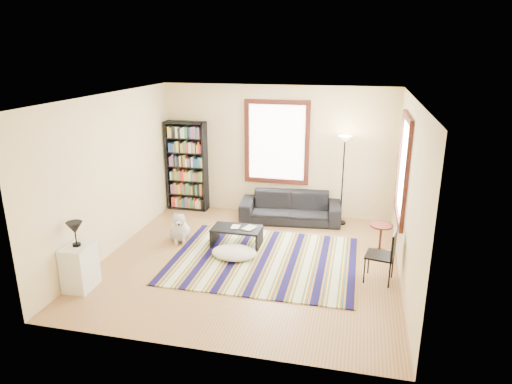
% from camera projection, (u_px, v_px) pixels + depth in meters
% --- Properties ---
extents(floor, '(5.00, 5.00, 0.10)m').
position_uv_depth(floor, '(250.00, 263.00, 7.92)').
color(floor, '#AB794E').
rests_on(floor, ground).
extents(ceiling, '(5.00, 5.00, 0.10)m').
position_uv_depth(ceiling, '(249.00, 94.00, 7.04)').
color(ceiling, white).
rests_on(ceiling, floor).
extents(wall_back, '(5.00, 0.10, 2.80)m').
position_uv_depth(wall_back, '(277.00, 151.00, 9.85)').
color(wall_back, beige).
rests_on(wall_back, floor).
extents(wall_front, '(5.00, 0.10, 2.80)m').
position_uv_depth(wall_front, '(195.00, 247.00, 5.11)').
color(wall_front, beige).
rests_on(wall_front, floor).
extents(wall_left, '(0.10, 5.00, 2.80)m').
position_uv_depth(wall_left, '(109.00, 174.00, 8.02)').
color(wall_left, beige).
rests_on(wall_left, floor).
extents(wall_right, '(0.10, 5.00, 2.80)m').
position_uv_depth(wall_right, '(412.00, 194.00, 6.94)').
color(wall_right, beige).
rests_on(wall_right, floor).
extents(window_back, '(1.20, 0.06, 1.60)m').
position_uv_depth(window_back, '(277.00, 142.00, 9.71)').
color(window_back, white).
rests_on(window_back, wall_back).
extents(window_right, '(0.06, 1.20, 1.60)m').
position_uv_depth(window_right, '(404.00, 168.00, 7.63)').
color(window_right, white).
rests_on(window_right, wall_right).
extents(rug, '(3.20, 2.56, 0.02)m').
position_uv_depth(rug, '(264.00, 260.00, 7.93)').
color(rug, '#0F0B39').
rests_on(rug, floor).
extents(sofa, '(1.01, 2.16, 0.61)m').
position_uv_depth(sofa, '(290.00, 207.00, 9.63)').
color(sofa, black).
rests_on(sofa, floor).
extents(bookshelf, '(0.90, 0.30, 2.00)m').
position_uv_depth(bookshelf, '(187.00, 166.00, 10.18)').
color(bookshelf, black).
rests_on(bookshelf, floor).
extents(coffee_table, '(1.03, 0.83, 0.36)m').
position_uv_depth(coffee_table, '(237.00, 237.00, 8.46)').
color(coffee_table, black).
rests_on(coffee_table, floor).
extents(book_a, '(0.21, 0.16, 0.02)m').
position_uv_depth(book_a, '(231.00, 227.00, 8.42)').
color(book_a, beige).
rests_on(book_a, coffee_table).
extents(book_b, '(0.27, 0.31, 0.02)m').
position_uv_depth(book_b, '(245.00, 227.00, 8.42)').
color(book_b, beige).
rests_on(book_b, coffee_table).
extents(floor_cushion, '(0.97, 0.87, 0.20)m').
position_uv_depth(floor_cushion, '(234.00, 253.00, 7.99)').
color(floor_cushion, beige).
rests_on(floor_cushion, floor).
extents(floor_lamp, '(0.40, 0.40, 1.86)m').
position_uv_depth(floor_lamp, '(342.00, 181.00, 9.31)').
color(floor_lamp, black).
rests_on(floor_lamp, floor).
extents(side_table, '(0.43, 0.43, 0.54)m').
position_uv_depth(side_table, '(380.00, 239.00, 8.15)').
color(side_table, '#421910').
rests_on(side_table, floor).
extents(folding_chair, '(0.49, 0.47, 0.86)m').
position_uv_depth(folding_chair, '(380.00, 256.00, 7.12)').
color(folding_chair, black).
rests_on(folding_chair, floor).
extents(white_cabinet, '(0.39, 0.51, 0.70)m').
position_uv_depth(white_cabinet, '(80.00, 267.00, 6.92)').
color(white_cabinet, white).
rests_on(white_cabinet, floor).
extents(table_lamp, '(0.28, 0.28, 0.38)m').
position_uv_depth(table_lamp, '(75.00, 234.00, 6.76)').
color(table_lamp, black).
rests_on(table_lamp, white_cabinet).
extents(dog, '(0.63, 0.73, 0.61)m').
position_uv_depth(dog, '(179.00, 226.00, 8.64)').
color(dog, silver).
rests_on(dog, floor).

